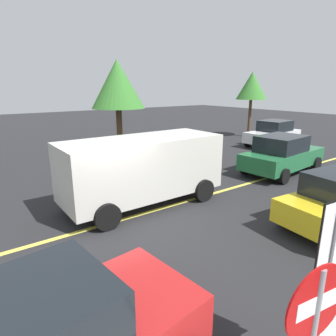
{
  "coord_description": "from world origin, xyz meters",
  "views": [
    {
      "loc": [
        -3.29,
        -7.16,
        3.77
      ],
      "look_at": [
        2.15,
        0.34,
        1.19
      ],
      "focal_mm": 31.33,
      "sensor_mm": 36.0,
      "label": 1
    }
  ],
  "objects_px": {
    "speed_limit_sign": "(329,258)",
    "white_van": "(142,167)",
    "car_green_crossing": "(282,154)",
    "tree_left_verge": "(252,86)",
    "car_white_approaching": "(273,133)",
    "tree_centre_verge": "(118,85)"
  },
  "relations": [
    {
      "from": "speed_limit_sign",
      "to": "tree_centre_verge",
      "type": "xyz_separation_m",
      "value": [
        4.52,
        14.55,
        2.11
      ]
    },
    {
      "from": "car_green_crossing",
      "to": "tree_left_verge",
      "type": "distance_m",
      "value": 10.54
    },
    {
      "from": "white_van",
      "to": "tree_left_verge",
      "type": "xyz_separation_m",
      "value": [
        13.82,
        6.91,
        2.54
      ]
    },
    {
      "from": "white_van",
      "to": "car_white_approaching",
      "type": "height_order",
      "value": "white_van"
    },
    {
      "from": "white_van",
      "to": "tree_left_verge",
      "type": "relative_size",
      "value": 1.07
    },
    {
      "from": "car_green_crossing",
      "to": "tree_left_verge",
      "type": "bearing_deg",
      "value": 47.29
    },
    {
      "from": "speed_limit_sign",
      "to": "white_van",
      "type": "relative_size",
      "value": 0.48
    },
    {
      "from": "tree_left_verge",
      "to": "tree_centre_verge",
      "type": "xyz_separation_m",
      "value": [
        -10.54,
        1.16,
        0.07
      ]
    },
    {
      "from": "speed_limit_sign",
      "to": "car_green_crossing",
      "type": "height_order",
      "value": "speed_limit_sign"
    },
    {
      "from": "speed_limit_sign",
      "to": "car_green_crossing",
      "type": "xyz_separation_m",
      "value": [
        8.2,
        5.95,
        -0.92
      ]
    },
    {
      "from": "white_van",
      "to": "car_white_approaching",
      "type": "bearing_deg",
      "value": 16.14
    },
    {
      "from": "tree_left_verge",
      "to": "car_white_approaching",
      "type": "bearing_deg",
      "value": -117.61
    },
    {
      "from": "car_green_crossing",
      "to": "car_white_approaching",
      "type": "bearing_deg",
      "value": 38.32
    },
    {
      "from": "white_van",
      "to": "tree_centre_verge",
      "type": "relative_size",
      "value": 0.99
    },
    {
      "from": "speed_limit_sign",
      "to": "car_white_approaching",
      "type": "distance_m",
      "value": 16.62
    },
    {
      "from": "speed_limit_sign",
      "to": "car_white_approaching",
      "type": "height_order",
      "value": "speed_limit_sign"
    },
    {
      "from": "car_green_crossing",
      "to": "tree_centre_verge",
      "type": "relative_size",
      "value": 0.85
    },
    {
      "from": "car_green_crossing",
      "to": "car_white_approaching",
      "type": "relative_size",
      "value": 1.07
    },
    {
      "from": "white_van",
      "to": "car_green_crossing",
      "type": "height_order",
      "value": "white_van"
    },
    {
      "from": "speed_limit_sign",
      "to": "white_van",
      "type": "height_order",
      "value": "speed_limit_sign"
    },
    {
      "from": "speed_limit_sign",
      "to": "tree_centre_verge",
      "type": "relative_size",
      "value": 0.48
    },
    {
      "from": "car_green_crossing",
      "to": "tree_centre_verge",
      "type": "bearing_deg",
      "value": 113.17
    }
  ]
}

